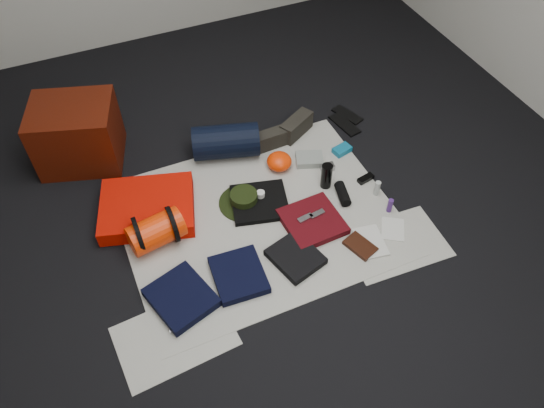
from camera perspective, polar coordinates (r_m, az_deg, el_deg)
name	(u,v)px	position (r m, az deg, el deg)	size (l,w,h in m)	color
floor	(259,219)	(3.23, -1.39, -1.62)	(4.50, 4.50, 0.02)	black
newspaper_mat	(259,218)	(3.22, -1.39, -1.47)	(1.60, 1.30, 0.01)	beige
newspaper_sheet_front_left	(175,336)	(2.83, -10.41, -13.81)	(0.58, 0.40, 0.00)	beige
newspaper_sheet_front_right	(395,244)	(3.18, 13.07, -4.17)	(0.58, 0.40, 0.00)	beige
red_cabinet	(77,134)	(3.66, -20.22, 7.08)	(0.51, 0.43, 0.43)	#461005
sleeping_pad	(147,208)	(3.29, -13.25, -0.38)	(0.55, 0.45, 0.10)	red
stuff_sack	(156,231)	(3.11, -12.35, -2.90)	(0.18, 0.18, 0.31)	#F13104
sack_strap_left	(138,235)	(3.09, -14.17, -3.29)	(0.22, 0.22, 0.03)	black
sack_strap_right	(173,224)	(3.10, -10.64, -2.15)	(0.22, 0.22, 0.03)	black
navy_duffel	(226,142)	(3.54, -4.99, 6.71)	(0.23, 0.23, 0.43)	black
boonie_brim	(244,202)	(3.30, -3.02, 0.16)	(0.32, 0.32, 0.01)	black
boonie_crown	(244,198)	(3.27, -3.05, 0.65)	(0.17, 0.17, 0.07)	black
hiking_boot_left	(271,139)	(3.62, -0.15, 6.98)	(0.24, 0.09, 0.12)	black
hiking_boot_right	(296,126)	(3.71, 2.64, 8.35)	(0.27, 0.10, 0.13)	black
flip_flop_left	(345,124)	(3.86, 7.81, 8.49)	(0.10, 0.26, 0.01)	black
flip_flop_right	(347,115)	(3.95, 8.10, 9.49)	(0.09, 0.23, 0.01)	black
trousers_navy_a	(181,297)	(2.91, -9.73, -9.87)	(0.29, 0.33, 0.05)	black
trousers_navy_b	(239,275)	(2.95, -3.60, -7.62)	(0.27, 0.31, 0.05)	black
trousers_charcoal	(295,257)	(3.02, 2.54, -5.69)	(0.24, 0.28, 0.04)	black
black_tshirt	(260,202)	(3.28, -1.35, 0.20)	(0.34, 0.32, 0.03)	black
red_shirt	(312,221)	(3.18, 4.37, -1.88)	(0.33, 0.33, 0.04)	#49080D
orange_stuff_sack	(279,161)	(3.47, 0.78, 4.60)	(0.16, 0.16, 0.11)	#F13104
first_aid_pouch	(309,159)	(3.54, 4.05, 4.82)	(0.18, 0.13, 0.04)	gray
water_bottle	(326,176)	(3.35, 5.88, 3.03)	(0.07, 0.07, 0.18)	black
speaker	(343,194)	(3.33, 7.61, 1.09)	(0.07, 0.07, 0.17)	black
compact_camera	(327,167)	(3.50, 5.95, 3.97)	(0.09, 0.06, 0.04)	#9D9DA1
cyan_case	(342,150)	(3.63, 7.53, 5.80)	(0.12, 0.08, 0.04)	#0D6285
toiletry_purple	(390,205)	(3.30, 12.57, -0.16)	(0.03, 0.03, 0.10)	#422069
toiletry_clear	(377,188)	(3.37, 11.24, 1.67)	(0.04, 0.04, 0.11)	#A7ACA7
paperback_book	(360,246)	(3.11, 9.47, -4.48)	(0.12, 0.18, 0.03)	black
map_booklet	(370,242)	(3.15, 10.54, -4.02)	(0.16, 0.23, 0.01)	beige
map_printout	(393,229)	(3.24, 12.87, -2.64)	(0.13, 0.17, 0.01)	beige
sunglasses	(366,179)	(3.47, 10.03, 2.70)	(0.11, 0.04, 0.03)	black
key_cluster	(175,325)	(2.85, -10.36, -12.68)	(0.07, 0.07, 0.01)	#9D9DA1
tape_roll	(261,194)	(3.28, -1.24, 1.07)	(0.05, 0.05, 0.04)	silver
energy_bar_a	(305,218)	(3.16, 3.59, -1.52)	(0.10, 0.04, 0.01)	#9D9DA1
energy_bar_b	(317,214)	(3.18, 4.88, -1.07)	(0.10, 0.04, 0.01)	#9D9DA1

